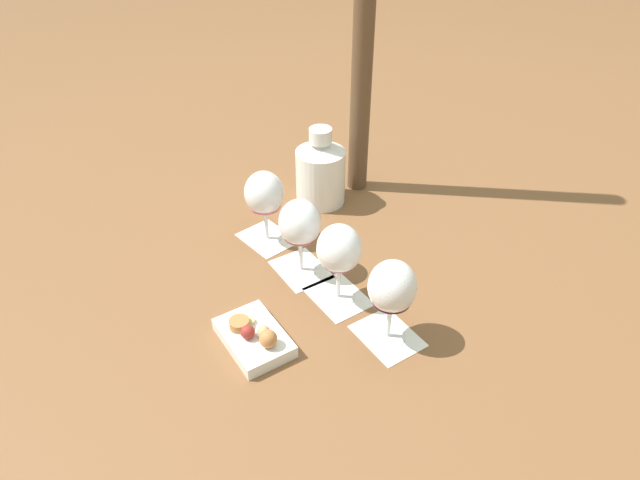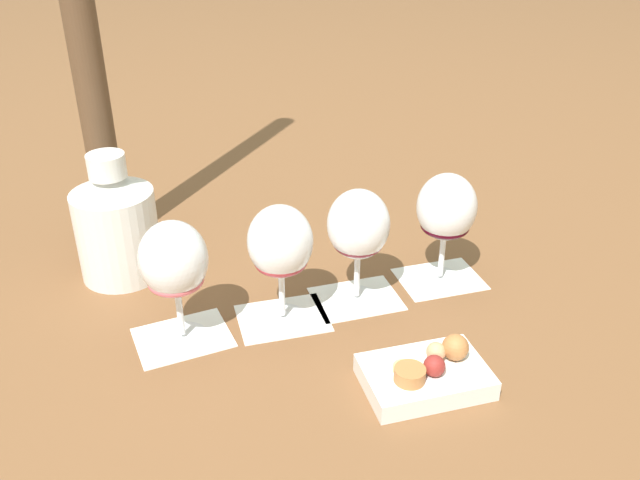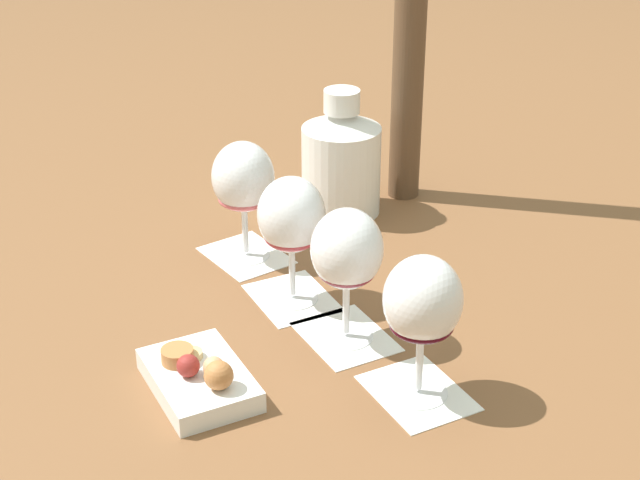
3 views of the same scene
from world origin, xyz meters
name	(u,v)px [view 1 (image 1 of 3)]	position (x,y,z in m)	size (l,w,h in m)	color
ground_plane	(319,283)	(0.00, 0.00, 0.00)	(8.00, 8.00, 0.00)	brown
tasting_card_0	(267,238)	(-0.15, 0.12, 0.00)	(0.15, 0.14, 0.00)	white
tasting_card_1	(301,269)	(-0.05, 0.03, 0.00)	(0.15, 0.15, 0.00)	white
tasting_card_2	(338,297)	(0.04, -0.03, 0.00)	(0.15, 0.15, 0.00)	white
tasting_card_3	(387,336)	(0.15, -0.11, 0.00)	(0.15, 0.15, 0.00)	white
wine_glass_0	(264,196)	(-0.15, 0.12, 0.11)	(0.08, 0.08, 0.16)	white
wine_glass_1	(300,226)	(-0.05, 0.03, 0.11)	(0.08, 0.08, 0.16)	white
wine_glass_2	(339,252)	(0.04, -0.03, 0.11)	(0.08, 0.08, 0.16)	white
wine_glass_3	(392,290)	(0.15, -0.11, 0.11)	(0.08, 0.08, 0.16)	white
ceramic_vase	(320,171)	(-0.07, 0.30, 0.08)	(0.12, 0.12, 0.19)	white
snack_dish	(254,337)	(-0.07, -0.18, 0.02)	(0.17, 0.17, 0.06)	white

